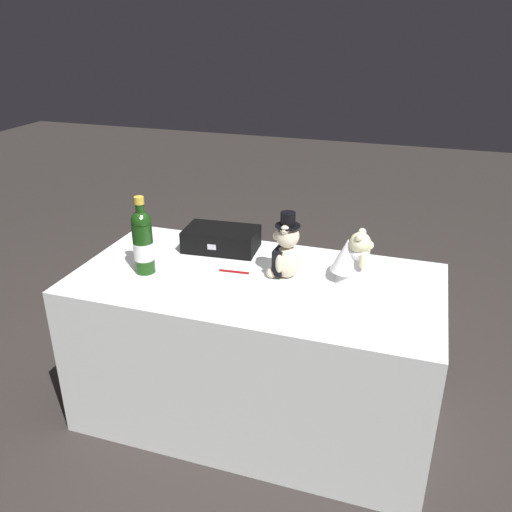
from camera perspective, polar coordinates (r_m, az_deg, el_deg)
name	(u,v)px	position (r m, az deg, el deg)	size (l,w,h in m)	color
ground_plane	(256,410)	(2.63, 0.00, -16.27)	(12.00, 12.00, 0.00)	#2D2826
reception_table	(256,348)	(2.41, 0.00, -9.88)	(1.54, 0.78, 0.71)	white
teddy_bear_groom	(285,251)	(2.19, 3.18, 0.57)	(0.13, 0.14, 0.29)	beige
teddy_bear_bride	(355,260)	(2.20, 10.63, -0.41)	(0.21, 0.18, 0.22)	white
champagne_bottle	(143,241)	(2.27, -12.08, 1.59)	(0.09, 0.09, 0.34)	#153C10
signing_pen	(235,272)	(2.27, -2.23, -1.71)	(0.14, 0.02, 0.01)	maroon
gift_case_black	(221,239)	(2.48, -3.74, 1.84)	(0.35, 0.23, 0.10)	black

